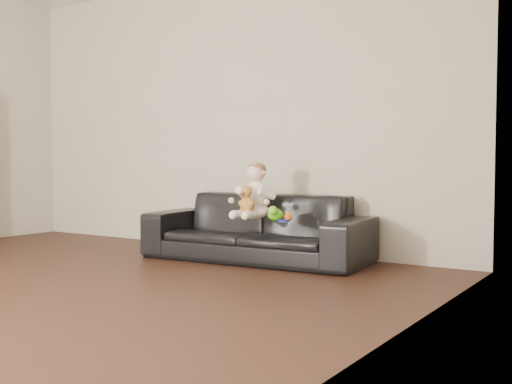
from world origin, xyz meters
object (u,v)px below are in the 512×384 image
Objects in this scene: teddy_bear at (247,200)px; toy_rattle at (288,217)px; baby at (255,194)px; toy_green at (276,215)px; sofa at (257,228)px; toy_blue_disc at (284,221)px.

teddy_bear reaches higher than toy_rattle.
baby is 3.23× the size of toy_green.
sofa reaches higher than toy_rattle.
teddy_bear is at bearing -171.05° from toy_blue_disc.
baby is at bearing 172.17° from toy_rattle.
toy_green is (0.31, -0.20, 0.14)m from sofa.
toy_blue_disc is (0.32, 0.05, -0.16)m from teddy_bear.
toy_rattle is at bearing 69.67° from toy_blue_disc.
sofa is 0.39m from toy_green.
toy_rattle is (0.33, 0.09, -0.13)m from teddy_bear.
toy_green is (0.25, -0.09, -0.16)m from baby.
baby reaches higher than toy_rattle.
toy_green is at bearing 17.30° from teddy_bear.
toy_rattle is at bearing 21.98° from teddy_bear.
baby is at bearing 159.90° from toy_green.
sofa is 28.60× the size of toy_rattle.
toy_green is (0.24, 0.05, -0.11)m from teddy_bear.
baby reaches higher than sofa.
teddy_bear is 2.29× the size of toy_blue_disc.
toy_rattle is at bearing -24.65° from sofa.
baby is (0.05, -0.10, 0.29)m from sofa.
baby is at bearing -67.38° from sofa.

